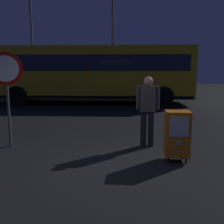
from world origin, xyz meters
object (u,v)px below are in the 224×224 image
at_px(street_light_near_left, 32,34).
at_px(street_light_near_right, 113,22).
at_px(bus_near, 92,72).
at_px(pedestrian, 148,107).
at_px(newspaper_box_primary, 177,133).
at_px(bus_far, 107,71).
at_px(stop_sign, 6,80).

distance_m(street_light_near_left, street_light_near_right, 5.15).
bearing_deg(bus_near, pedestrian, -74.17).
xyz_separation_m(newspaper_box_primary, pedestrian, (-0.55, 0.97, 0.38)).
xyz_separation_m(pedestrian, street_light_near_right, (-1.70, 10.40, 3.74)).
xyz_separation_m(pedestrian, bus_far, (-2.24, 12.44, 0.76)).
xyz_separation_m(stop_sign, pedestrian, (3.27, 0.30, -0.65)).
xyz_separation_m(newspaper_box_primary, bus_near, (-3.15, 8.88, 1.14)).
xyz_separation_m(stop_sign, street_light_near_right, (1.58, 10.71, 3.08)).
height_order(bus_near, bus_far, same).
relative_size(pedestrian, bus_near, 0.16).
bearing_deg(stop_sign, newspaper_box_primary, -9.94).
bearing_deg(bus_near, stop_sign, -97.05).
distance_m(stop_sign, bus_far, 12.79).
bearing_deg(newspaper_box_primary, bus_near, 109.53).
xyz_separation_m(newspaper_box_primary, bus_far, (-2.78, 13.41, 1.14)).
bearing_deg(street_light_near_left, stop_sign, -71.59).
distance_m(bus_near, bus_far, 4.54).
distance_m(pedestrian, street_light_near_left, 12.69).
bearing_deg(street_light_near_left, bus_far, 25.38).
bearing_deg(street_light_near_left, street_light_near_right, 1.42).
distance_m(pedestrian, bus_near, 8.36).
distance_m(newspaper_box_primary, bus_near, 9.49).
bearing_deg(stop_sign, bus_far, 85.35).
bearing_deg(street_light_near_right, street_light_near_left, -178.58).
height_order(pedestrian, bus_near, bus_near).
bearing_deg(bus_near, bus_far, 82.99).
bearing_deg(street_light_near_right, stop_sign, -98.38).
bearing_deg(bus_near, street_light_near_left, 148.17).
height_order(newspaper_box_primary, stop_sign, stop_sign).
xyz_separation_m(bus_near, street_light_near_left, (-4.19, 2.37, 2.30)).
bearing_deg(street_light_near_left, pedestrian, -56.52).
relative_size(newspaper_box_primary, street_light_near_left, 0.15).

